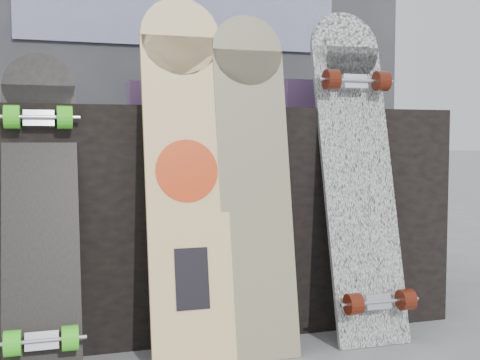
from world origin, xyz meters
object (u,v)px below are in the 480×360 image
object	(u,v)px
longboard_geisha	(186,166)
longboard_celtic	(254,172)
vendor_table	(224,214)
skateboard_dark	(40,204)
longboard_cascadia	(358,165)

from	to	relation	value
longboard_geisha	longboard_celtic	world-z (taller)	longboard_geisha
vendor_table	longboard_geisha	world-z (taller)	longboard_geisha
longboard_geisha	skateboard_dark	size ratio (longest dim) A/B	1.19
longboard_cascadia	longboard_geisha	bearing A→B (deg)	-176.46
longboard_geisha	longboard_cascadia	world-z (taller)	longboard_cascadia
longboard_celtic	longboard_cascadia	size ratio (longest dim) A/B	0.95
vendor_table	longboard_cascadia	size ratio (longest dim) A/B	1.39
longboard_geisha	longboard_celtic	size ratio (longest dim) A/B	1.04
vendor_table	skateboard_dark	distance (m)	0.76
longboard_celtic	longboard_cascadia	bearing A→B (deg)	6.30
longboard_celtic	skateboard_dark	bearing A→B (deg)	177.23
vendor_table	longboard_celtic	bearing A→B (deg)	-91.09
skateboard_dark	longboard_cascadia	bearing A→B (deg)	0.65
vendor_table	longboard_cascadia	world-z (taller)	longboard_cascadia
longboard_celtic	longboard_geisha	bearing A→B (deg)	178.56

